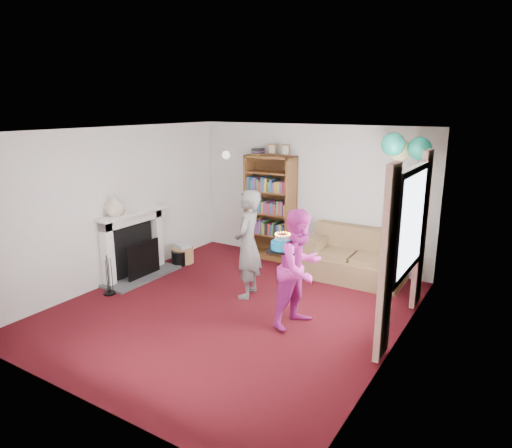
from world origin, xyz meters
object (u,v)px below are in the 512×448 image
Objects in this scene: person_striped at (248,244)px; person_magenta at (300,268)px; bookcase at (271,208)px; sofa at (356,260)px; birthday_cake at (283,245)px.

person_striped reaches higher than person_magenta.
bookcase is 1.90m from sofa.
person_magenta is 0.39m from birthday_cake.
birthday_cake is at bearing -57.11° from bookcase.
sofa is at bearing 83.17° from birthday_cake.
sofa is 0.97× the size of person_striped.
sofa is 2.05m from person_magenta.
person_striped is 1.04× the size of person_magenta.
bookcase reaches higher than sofa.
person_striped is 1.08m from birthday_cake.
person_magenta is at bearing 31.49° from birthday_cake.
bookcase is 1.31× the size of person_striped.
bookcase is at bearing 122.89° from birthday_cake.
birthday_cake reaches higher than sofa.
person_magenta is at bearing -92.39° from sofa.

